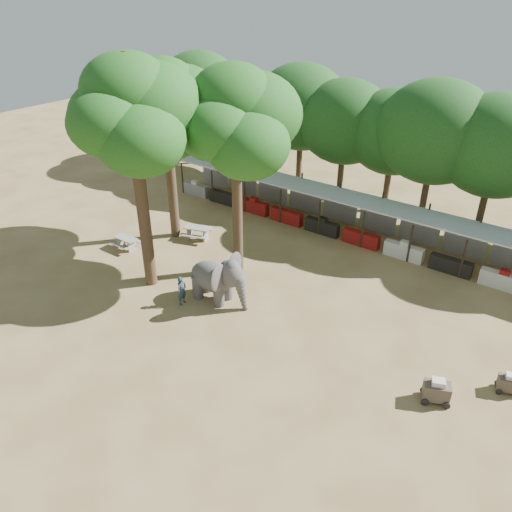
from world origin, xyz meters
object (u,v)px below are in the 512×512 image
Objects in this scene: handler at (182,290)px; picnic_table_far at (198,231)px; cart_back at (509,383)px; yard_tree_left at (166,108)px; picnic_table_near at (126,241)px; elephant at (218,278)px; yard_tree_back at (236,121)px; yard_tree_center at (133,114)px; cart_front at (437,391)px.

handler reaches higher than picnic_table_far.
handler is 7.30m from picnic_table_far.
cart_back reaches higher than picnic_table_far.
yard_tree_left is 6.87× the size of handler.
elephant is at bearing -7.26° from picnic_table_near.
picnic_table_near is at bearing -161.61° from yard_tree_back.
cart_back is at bearing 3.78° from elephant.
yard_tree_left is 8.47m from picnic_table_near.
cart_back is at bearing -5.14° from yard_tree_back.
picnic_table_near is (-7.05, -2.34, -8.05)m from yard_tree_back.
cart_back is at bearing -26.65° from picnic_table_far.
picnic_table_near is 22.13m from cart_back.
yard_tree_left is at bearing 145.44° from elephant.
yard_tree_center is at bearing -126.86° from yard_tree_back.
picnic_table_far is at bearing 32.92° from handler.
yard_tree_back reaches higher than picnic_table_far.
yard_tree_center is 20.24m from cart_back.
elephant is (4.26, 0.73, -7.87)m from yard_tree_center.
yard_tree_center is 10.23m from picnic_table_far.
handler reaches higher than cart_front.
yard_tree_center is at bearing 158.35° from cart_front.
picnic_table_far is 1.89× the size of cart_back.
picnic_table_near is at bearing -145.83° from picnic_table_far.
yard_tree_back is 8.57× the size of cart_front.
yard_tree_back is 15.55m from cart_front.
picnic_table_far is (2.71, 3.61, 0.05)m from picnic_table_near.
yard_tree_back is 9.03m from handler.
handler is (2.94, -0.64, -8.41)m from yard_tree_center.
yard_tree_left is 8.31× the size of cart_front.
cart_back is (21.06, -2.36, -7.75)m from yard_tree_left.
elephant is at bearing -68.94° from yard_tree_back.
yard_tree_center is 3.43× the size of elephant.
yard_tree_back reaches higher than handler.
cart_back is at bearing -6.38° from yard_tree_left.
yard_tree_left is 10.13× the size of cart_back.
elephant reaches higher than picnic_table_near.
picnic_table_near is at bearing 163.54° from cart_back.
picnic_table_far is (-5.60, 4.53, -0.79)m from elephant.
cart_front is at bearing -13.80° from yard_tree_left.
yard_tree_center is 9.08× the size of cart_front.
picnic_table_near is (-4.05, 1.66, -8.71)m from yard_tree_center.
yard_tree_left is at bearing 170.21° from picnic_table_far.
yard_tree_left is 7.20× the size of picnic_table_near.
cart_front is (11.57, -0.36, -0.79)m from elephant.
cart_back is (13.80, 1.91, -0.88)m from elephant.
cart_front is at bearing -4.59° from picnic_table_near.
yard_tree_left is 6.09m from yard_tree_back.
cart_front is (12.83, -3.62, -8.00)m from yard_tree_back.
yard_tree_left is 20.84m from cart_front.
yard_tree_left is 5.92m from yard_tree_center.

